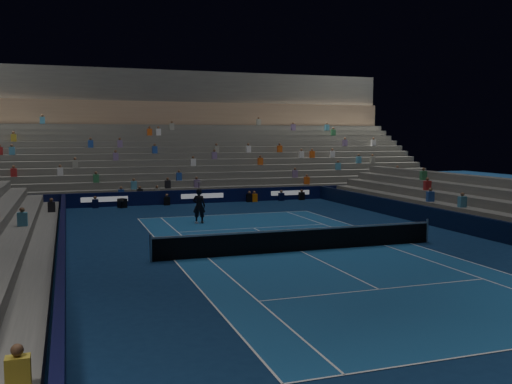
{
  "coord_description": "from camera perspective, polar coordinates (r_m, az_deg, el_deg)",
  "views": [
    {
      "loc": [
        -9.43,
        -21.88,
        4.93
      ],
      "look_at": [
        0.0,
        6.0,
        2.0
      ],
      "focal_mm": 39.36,
      "sensor_mm": 36.0,
      "label": 1
    }
  ],
  "objects": [
    {
      "name": "ground",
      "position": [
        24.33,
        4.56,
        -6.02
      ],
      "size": [
        90.0,
        90.0,
        0.0
      ],
      "primitive_type": "plane",
      "color": "#0C2348",
      "rests_on": "ground"
    },
    {
      "name": "court_surface",
      "position": [
        24.33,
        4.56,
        -6.01
      ],
      "size": [
        10.97,
        23.77,
        0.01
      ],
      "primitive_type": "cube",
      "color": "navy",
      "rests_on": "ground"
    },
    {
      "name": "sponsor_barrier_far",
      "position": [
        41.7,
        -5.51,
        -0.44
      ],
      "size": [
        44.0,
        0.25,
        1.0
      ],
      "primitive_type": "cube",
      "color": "#080C32",
      "rests_on": "ground"
    },
    {
      "name": "sponsor_barrier_east",
      "position": [
        29.4,
        22.25,
        -3.41
      ],
      "size": [
        0.25,
        37.0,
        1.0
      ],
      "primitive_type": "cube",
      "color": "black",
      "rests_on": "ground"
    },
    {
      "name": "sponsor_barrier_west",
      "position": [
        22.33,
        -19.11,
        -6.08
      ],
      "size": [
        0.25,
        37.0,
        1.0
      ],
      "primitive_type": "cube",
      "color": "black",
      "rests_on": "ground"
    },
    {
      "name": "grandstand_main",
      "position": [
        50.69,
        -7.97,
        3.87
      ],
      "size": [
        44.0,
        15.2,
        11.2
      ],
      "color": "#60605C",
      "rests_on": "ground"
    },
    {
      "name": "tennis_net",
      "position": [
        24.23,
        4.57,
        -4.85
      ],
      "size": [
        12.9,
        0.1,
        1.1
      ],
      "color": "#B2B2B7",
      "rests_on": "ground"
    },
    {
      "name": "tennis_player",
      "position": [
        32.0,
        -5.81,
        -1.42
      ],
      "size": [
        0.85,
        0.73,
        1.98
      ],
      "primitive_type": "imported",
      "rotation": [
        0.0,
        0.0,
        2.72
      ],
      "color": "black",
      "rests_on": "ground"
    },
    {
      "name": "broadcast_camera",
      "position": [
        39.91,
        -13.43,
        -1.1
      ],
      "size": [
        0.66,
        1.01,
        0.63
      ],
      "color": "black",
      "rests_on": "ground"
    }
  ]
}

